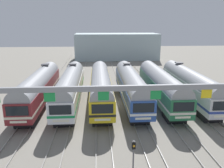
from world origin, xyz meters
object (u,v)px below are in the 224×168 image
at_px(commuter_train_blue, 131,85).
at_px(commuter_train_green, 161,85).
at_px(commuter_train_yellow, 101,86).
at_px(commuter_train_silver, 190,84).
at_px(commuter_train_white, 70,86).
at_px(commuter_train_maroon, 39,87).
at_px(catenary_gantry, 130,98).
at_px(yard_signal_mast, 134,151).

relative_size(commuter_train_blue, commuter_train_green, 1.00).
bearing_deg(commuter_train_green, commuter_train_yellow, 180.00).
height_order(commuter_train_blue, commuter_train_silver, same).
distance_m(commuter_train_white, commuter_train_green, 13.09).
bearing_deg(commuter_train_maroon, commuter_train_white, 0.00).
distance_m(commuter_train_yellow, commuter_train_blue, 4.36).
bearing_deg(commuter_train_silver, catenary_gantry, -128.94).
bearing_deg(commuter_train_blue, commuter_train_green, -0.06).
height_order(commuter_train_green, yard_signal_mast, commuter_train_green).
distance_m(commuter_train_maroon, catenary_gantry, 17.56).
bearing_deg(commuter_train_white, commuter_train_silver, 0.00).
xyz_separation_m(commuter_train_maroon, commuter_train_yellow, (8.73, -0.00, -0.00)).
height_order(commuter_train_blue, yard_signal_mast, commuter_train_blue).
relative_size(commuter_train_silver, yard_signal_mast, 6.41).
relative_size(commuter_train_yellow, commuter_train_silver, 1.00).
bearing_deg(commuter_train_green, yard_signal_mast, -112.23).
distance_m(commuter_train_silver, catenary_gantry, 17.56).
bearing_deg(catenary_gantry, yard_signal_mast, -90.00).
distance_m(commuter_train_yellow, catenary_gantry, 13.93).
bearing_deg(commuter_train_white, yard_signal_mast, -67.77).
bearing_deg(commuter_train_blue, catenary_gantry, -99.18).
height_order(commuter_train_maroon, yard_signal_mast, commuter_train_maroon).
bearing_deg(commuter_train_silver, commuter_train_white, 180.00).
xyz_separation_m(commuter_train_white, commuter_train_yellow, (4.36, -0.00, -0.00)).
relative_size(commuter_train_maroon, commuter_train_silver, 1.00).
height_order(commuter_train_silver, catenary_gantry, catenary_gantry).
bearing_deg(commuter_train_green, commuter_train_maroon, 179.99).
height_order(commuter_train_yellow, commuter_train_blue, commuter_train_blue).
height_order(commuter_train_white, yard_signal_mast, commuter_train_white).
relative_size(commuter_train_yellow, catenary_gantry, 0.67).
height_order(commuter_train_white, catenary_gantry, catenary_gantry).
relative_size(commuter_train_yellow, commuter_train_blue, 1.00).
height_order(commuter_train_white, commuter_train_silver, same).
bearing_deg(commuter_train_yellow, commuter_train_blue, 0.06).
height_order(commuter_train_yellow, yard_signal_mast, commuter_train_yellow).
bearing_deg(commuter_train_green, catenary_gantry, -115.87).
relative_size(commuter_train_blue, catenary_gantry, 0.67).
relative_size(commuter_train_maroon, yard_signal_mast, 6.41).
xyz_separation_m(commuter_train_white, catenary_gantry, (6.54, -13.50, 2.69)).
bearing_deg(commuter_train_blue, commuter_train_white, 180.00).
relative_size(commuter_train_white, commuter_train_yellow, 1.00).
bearing_deg(commuter_train_silver, commuter_train_blue, 180.00).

